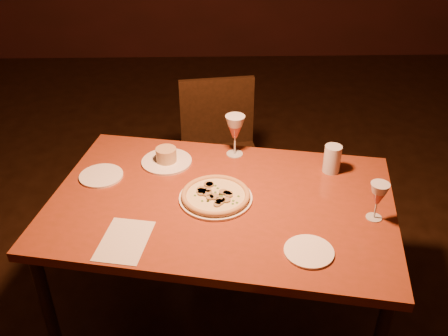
{
  "coord_description": "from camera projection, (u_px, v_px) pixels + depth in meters",
  "views": [
    {
      "loc": [
        0.06,
        -1.84,
        1.93
      ],
      "look_at": [
        0.1,
        -0.16,
        0.86
      ],
      "focal_mm": 40.0,
      "sensor_mm": 36.0,
      "label": 1
    }
  ],
  "objects": [
    {
      "name": "ramekin_saucer",
      "position": [
        166.0,
        158.0,
        2.24
      ],
      "size": [
        0.23,
        0.23,
        0.07
      ],
      "color": "white",
      "rests_on": "dining_table"
    },
    {
      "name": "water_tumbler",
      "position": [
        332.0,
        159.0,
        2.16
      ],
      "size": [
        0.07,
        0.07,
        0.12
      ],
      "primitive_type": "cylinder",
      "color": "silver",
      "rests_on": "dining_table"
    },
    {
      "name": "menu_card",
      "position": [
        125.0,
        241.0,
        1.8
      ],
      "size": [
        0.21,
        0.27,
        0.0
      ],
      "primitive_type": "cube",
      "rotation": [
        0.0,
        0.0,
        -0.18
      ],
      "color": "beige",
      "rests_on": "dining_table"
    },
    {
      "name": "wine_glass_right",
      "position": [
        377.0,
        201.0,
        1.87
      ],
      "size": [
        0.07,
        0.07,
        0.16
      ],
      "primitive_type": null,
      "color": "#B6524B",
      "rests_on": "dining_table"
    },
    {
      "name": "side_plate_near",
      "position": [
        309.0,
        251.0,
        1.75
      ],
      "size": [
        0.18,
        0.18,
        0.01
      ],
      "primitive_type": "cylinder",
      "color": "white",
      "rests_on": "dining_table"
    },
    {
      "name": "side_plate_left",
      "position": [
        101.0,
        176.0,
        2.16
      ],
      "size": [
        0.19,
        0.19,
        0.01
      ],
      "primitive_type": "cylinder",
      "color": "white",
      "rests_on": "dining_table"
    },
    {
      "name": "dining_table",
      "position": [
        221.0,
        212.0,
        2.05
      ],
      "size": [
        1.52,
        1.13,
        0.74
      ],
      "rotation": [
        0.0,
        0.0,
        -0.19
      ],
      "color": "maroon",
      "rests_on": "floor"
    },
    {
      "name": "floor",
      "position": [
        204.0,
        291.0,
        2.59
      ],
      "size": [
        7.0,
        7.0,
        0.0
      ],
      "primitive_type": "plane",
      "color": "black",
      "rests_on": "ground"
    },
    {
      "name": "pizza_plate",
      "position": [
        216.0,
        196.0,
        2.01
      ],
      "size": [
        0.3,
        0.3,
        0.03
      ],
      "color": "white",
      "rests_on": "dining_table"
    },
    {
      "name": "wine_glass_far",
      "position": [
        235.0,
        136.0,
        2.26
      ],
      "size": [
        0.09,
        0.09,
        0.2
      ],
      "primitive_type": null,
      "color": "#B6524B",
      "rests_on": "dining_table"
    },
    {
      "name": "chair_far",
      "position": [
        220.0,
        150.0,
        2.83
      ],
      "size": [
        0.47,
        0.47,
        0.87
      ],
      "rotation": [
        0.0,
        0.0,
        0.13
      ],
      "color": "black",
      "rests_on": "floor"
    }
  ]
}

